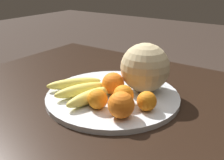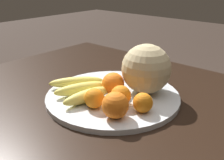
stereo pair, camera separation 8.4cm
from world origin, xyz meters
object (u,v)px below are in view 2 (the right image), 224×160
object	(u,v)px
melon	(146,69)
orange_front_right	(121,96)
orange_front_left	(115,105)
kitchen_table	(120,128)
fruit_bowl	(112,96)
orange_back_right	(94,98)
orange_mid_center	(113,84)
produce_tag	(138,104)
orange_back_left	(143,103)
banana_bunch	(82,89)

from	to	relation	value
melon	orange_front_right	size ratio (longest dim) A/B	2.60
melon	orange_front_left	world-z (taller)	melon
kitchen_table	orange_front_left	bearing A→B (deg)	123.24
kitchen_table	fruit_bowl	size ratio (longest dim) A/B	3.01
orange_back_right	melon	bearing A→B (deg)	-104.29
fruit_bowl	orange_mid_center	size ratio (longest dim) A/B	5.98
orange_front_left	orange_front_right	world-z (taller)	orange_front_left
orange_front_right	produce_tag	world-z (taller)	orange_front_right
orange_back_left	orange_front_left	bearing A→B (deg)	63.10
kitchen_table	orange_back_right	distance (m)	0.18
fruit_bowl	produce_tag	bearing A→B (deg)	177.39
kitchen_table	banana_bunch	size ratio (longest dim) A/B	5.91
kitchen_table	orange_mid_center	size ratio (longest dim) A/B	17.98
orange_front_left	orange_back_left	bearing A→B (deg)	-116.90
fruit_bowl	banana_bunch	xyz separation A→B (m)	(0.07, 0.06, 0.03)
orange_front_left	orange_back_right	distance (m)	0.08
melon	orange_back_left	distance (m)	0.15
orange_back_left	orange_back_right	xyz separation A→B (m)	(0.12, 0.07, 0.00)
orange_front_right	fruit_bowl	bearing A→B (deg)	-30.11
orange_back_left	orange_back_right	bearing A→B (deg)	30.62
melon	banana_bunch	size ratio (longest dim) A/B	0.73
melon	orange_front_right	distance (m)	0.14
melon	orange_front_right	bearing A→B (deg)	90.01
banana_bunch	produce_tag	size ratio (longest dim) A/B	3.15
orange_front_right	orange_back_right	size ratio (longest dim) A/B	1.06
kitchen_table	orange_back_right	world-z (taller)	orange_back_right
orange_mid_center	orange_back_left	distance (m)	0.15
orange_front_left	orange_front_right	bearing A→B (deg)	-62.17
orange_front_left	produce_tag	size ratio (longest dim) A/B	1.05
fruit_bowl	orange_back_right	xyz separation A→B (m)	(-0.02, 0.10, 0.04)
orange_mid_center	orange_back_left	xyz separation A→B (m)	(-0.14, 0.03, -0.01)
orange_front_left	orange_back_right	bearing A→B (deg)	-2.39
kitchen_table	orange_back_left	size ratio (longest dim) A/B	22.84
orange_front_right	orange_back_left	world-z (taller)	orange_front_right
banana_bunch	orange_front_left	bearing A→B (deg)	100.49
orange_mid_center	orange_back_right	bearing A→B (deg)	100.62
melon	orange_back_left	size ratio (longest dim) A/B	2.82
orange_front_left	orange_mid_center	xyz separation A→B (m)	(0.10, -0.11, -0.00)
banana_bunch	orange_back_right	world-z (taller)	orange_back_right
orange_mid_center	produce_tag	bearing A→B (deg)	175.49
melon	produce_tag	size ratio (longest dim) A/B	2.30
orange_front_left	produce_tag	world-z (taller)	orange_front_left
orange_back_left	produce_tag	world-z (taller)	orange_back_left
banana_bunch	orange_back_left	distance (m)	0.22
melon	orange_back_left	xyz separation A→B (m)	(-0.07, 0.12, -0.05)
kitchen_table	orange_mid_center	world-z (taller)	orange_mid_center
orange_mid_center	orange_back_left	size ratio (longest dim) A/B	1.27
produce_tag	orange_front_right	bearing A→B (deg)	-6.53
orange_front_left	orange_back_right	size ratio (longest dim) A/B	1.26
kitchen_table	orange_front_right	world-z (taller)	orange_front_right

